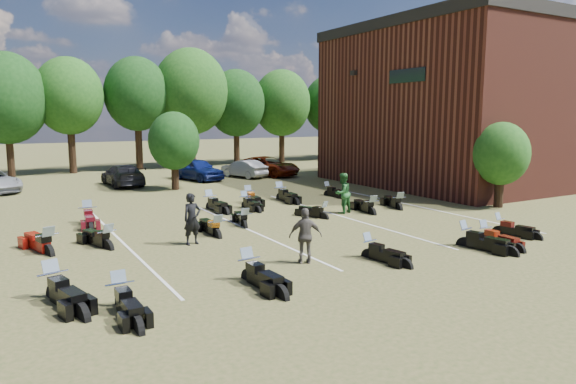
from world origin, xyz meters
TOP-DOWN VIEW (x-y plane):
  - ground at (0.00, 0.00)m, footprint 160.00×160.00m
  - car_3 at (-4.51, 18.95)m, footprint 2.22×5.03m
  - car_4 at (0.90, 19.37)m, footprint 3.02×4.99m
  - car_5 at (4.54, 19.19)m, footprint 2.49×4.25m
  - car_6 at (6.59, 19.27)m, footprint 4.49×5.95m
  - car_7 at (13.84, 18.83)m, footprint 3.56×5.58m
  - person_black at (-5.82, 1.43)m, footprint 0.76×0.57m
  - person_green at (2.52, 3.64)m, footprint 1.10×0.95m
  - person_grey at (-3.51, -2.69)m, footprint 1.14×0.85m
  - motorcycle_0 at (-9.48, -3.69)m, footprint 0.77×2.29m
  - motorcycle_1 at (-10.84, -2.20)m, footprint 1.38×2.64m
  - motorcycle_2 at (-5.84, -3.37)m, footprint 0.91×2.40m
  - motorcycle_3 at (-1.33, -3.19)m, footprint 1.00×2.16m
  - motorcycle_4 at (2.64, -3.74)m, footprint 1.18×2.43m
  - motorcycle_5 at (5.53, -2.94)m, footprint 0.99×2.12m
  - motorcycle_6 at (3.69, -3.73)m, footprint 0.77×2.11m
  - motorcycle_7 at (-10.55, 2.49)m, footprint 1.46×2.62m
  - motorcycle_8 at (-4.62, 2.00)m, footprint 0.72×2.27m
  - motorcycle_9 at (-8.66, 2.29)m, footprint 1.40×2.42m
  - motorcycle_10 at (-2.94, 3.08)m, footprint 1.08×2.19m
  - motorcycle_11 at (0.97, 2.98)m, footprint 1.23×2.13m
  - motorcycle_12 at (5.54, 2.97)m, footprint 1.37×2.39m
  - motorcycle_13 at (3.58, 2.69)m, footprint 1.10×2.40m
  - motorcycle_14 at (-8.53, 7.38)m, footprint 1.01×2.56m
  - motorcycle_16 at (-2.60, 7.95)m, footprint 0.94×2.45m
  - motorcycle_17 at (-0.09, 8.70)m, footprint 1.01×2.39m
  - motorcycle_18 at (-0.92, 7.39)m, footprint 0.67×2.11m
  - motorcycle_19 at (5.06, 8.62)m, footprint 0.92×2.10m
  - motorcycle_20 at (1.87, 8.68)m, footprint 0.85×2.51m
  - brick_building at (22.00, 9.00)m, footprint 25.40×15.20m
  - tree_line at (-1.00, 29.00)m, footprint 56.00×6.00m
  - young_tree_near_building at (10.50, 1.00)m, footprint 2.80×2.80m
  - young_tree_midfield at (-2.00, 15.50)m, footprint 3.20×3.20m
  - parking_lines at (-3.00, 3.00)m, footprint 20.10×14.00m

SIDE VIEW (x-z plane):
  - ground at x=0.00m, z-range 0.00..0.00m
  - motorcycle_0 at x=-9.48m, z-range -0.63..0.63m
  - motorcycle_1 at x=-10.84m, z-range -0.70..0.70m
  - motorcycle_2 at x=-5.84m, z-range -0.66..0.66m
  - motorcycle_3 at x=-1.33m, z-range -0.58..0.58m
  - motorcycle_4 at x=2.64m, z-range -0.65..0.65m
  - motorcycle_5 at x=5.53m, z-range -0.57..0.57m
  - motorcycle_6 at x=3.69m, z-range -0.58..0.58m
  - motorcycle_7 at x=-10.55m, z-range -0.70..0.70m
  - motorcycle_8 at x=-4.62m, z-range -0.63..0.63m
  - motorcycle_9 at x=-8.66m, z-range -0.64..0.64m
  - motorcycle_10 at x=-2.94m, z-range -0.59..0.59m
  - motorcycle_11 at x=0.97m, z-range -0.57..0.57m
  - motorcycle_12 at x=5.54m, z-range -0.63..0.63m
  - motorcycle_13 at x=3.58m, z-range -0.64..0.64m
  - motorcycle_14 at x=-8.53m, z-range -0.70..0.70m
  - motorcycle_16 at x=-2.60m, z-range -0.67..0.67m
  - motorcycle_17 at x=-0.09m, z-range -0.65..0.65m
  - motorcycle_18 at x=-0.92m, z-range -0.59..0.59m
  - motorcycle_19 at x=5.06m, z-range -0.57..0.57m
  - motorcycle_20 at x=1.87m, z-range -0.70..0.70m
  - parking_lines at x=-3.00m, z-range 0.00..0.01m
  - car_5 at x=4.54m, z-range 0.00..1.32m
  - car_3 at x=-4.51m, z-range 0.00..1.44m
  - car_6 at x=6.59m, z-range 0.00..1.50m
  - car_7 at x=13.84m, z-range 0.00..1.51m
  - car_4 at x=0.90m, z-range 0.00..1.59m
  - person_grey at x=-3.51m, z-range 0.00..1.79m
  - person_black at x=-5.82m, z-range 0.00..1.90m
  - person_green at x=2.52m, z-range 0.00..1.96m
  - young_tree_near_building at x=10.50m, z-range 0.67..4.83m
  - young_tree_midfield at x=-2.00m, z-range 0.74..5.44m
  - brick_building at x=22.00m, z-range 0.01..10.71m
  - tree_line at x=-1.00m, z-range 1.42..11.20m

